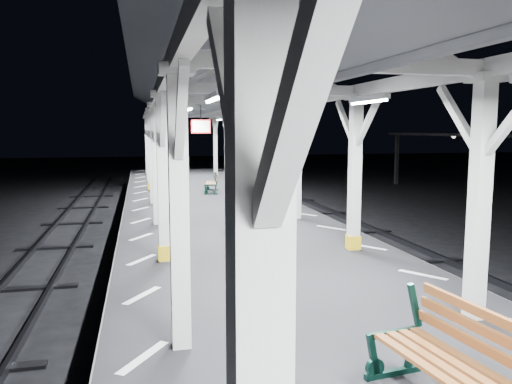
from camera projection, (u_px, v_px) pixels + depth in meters
name	position (u px, v px, depth m)	size (l,w,h in m)	color
ground	(291.00, 341.00, 8.50)	(120.00, 120.00, 0.00)	black
platform	(291.00, 313.00, 8.44)	(6.00, 50.00, 1.00)	black
hazard_stripes_left	(142.00, 295.00, 7.82)	(1.00, 48.00, 0.01)	silver
hazard_stripes_right	(423.00, 275.00, 8.93)	(1.00, 48.00, 0.01)	silver
canopy	(294.00, 68.00, 7.91)	(5.40, 49.00, 4.65)	silver
bench_near	(465.00, 363.00, 4.42)	(0.90, 1.92, 1.00)	black
bench_mid	(250.00, 219.00, 12.03)	(0.77, 1.55, 0.81)	black
bench_far	(213.00, 182.00, 20.56)	(0.79, 1.54, 0.80)	black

